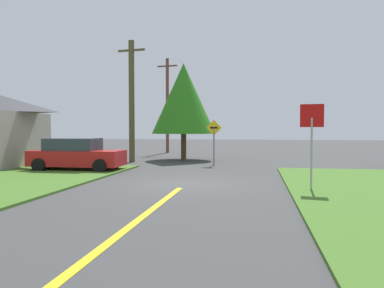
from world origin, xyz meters
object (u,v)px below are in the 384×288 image
object	(u,v)px
parked_car_near_building	(76,155)
utility_pole_far	(167,104)
direction_sign	(214,137)
utility_pole_mid	(132,100)
stop_sign	(312,130)
oak_tree_left	(184,99)

from	to	relation	value
parked_car_near_building	utility_pole_far	distance (m)	15.05
direction_sign	utility_pole_mid	bearing A→B (deg)	167.83
utility_pole_mid	direction_sign	distance (m)	5.87
stop_sign	parked_car_near_building	size ratio (longest dim) A/B	0.63
stop_sign	utility_pole_far	world-z (taller)	utility_pole_far
utility_pole_mid	direction_sign	xyz separation A→B (m)	(5.30, -1.14, -2.25)
parked_car_near_building	utility_pole_mid	bearing A→B (deg)	76.12
parked_car_near_building	direction_sign	xyz separation A→B (m)	(6.45, 3.99, 0.82)
utility_pole_far	direction_sign	xyz separation A→B (m)	(5.27, -10.62, -2.61)
parked_car_near_building	direction_sign	size ratio (longest dim) A/B	1.76
stop_sign	utility_pole_far	size ratio (longest dim) A/B	0.35
utility_pole_mid	utility_pole_far	xyz separation A→B (m)	(0.03, 9.48, 0.36)
parked_car_near_building	utility_pole_far	xyz separation A→B (m)	(1.19, 14.61, 3.43)
oak_tree_left	utility_pole_far	bearing A→B (deg)	111.29
stop_sign	utility_pole_mid	distance (m)	13.70
stop_sign	direction_sign	world-z (taller)	stop_sign
stop_sign	oak_tree_left	world-z (taller)	oak_tree_left
utility_pole_mid	oak_tree_left	size ratio (longest dim) A/B	1.17
oak_tree_left	utility_pole_mid	bearing A→B (deg)	-143.54
utility_pole_mid	oak_tree_left	world-z (taller)	utility_pole_mid
stop_sign	oak_tree_left	xyz separation A→B (m)	(-6.62, 11.83, 2.05)
oak_tree_left	direction_sign	bearing A→B (deg)	-53.70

